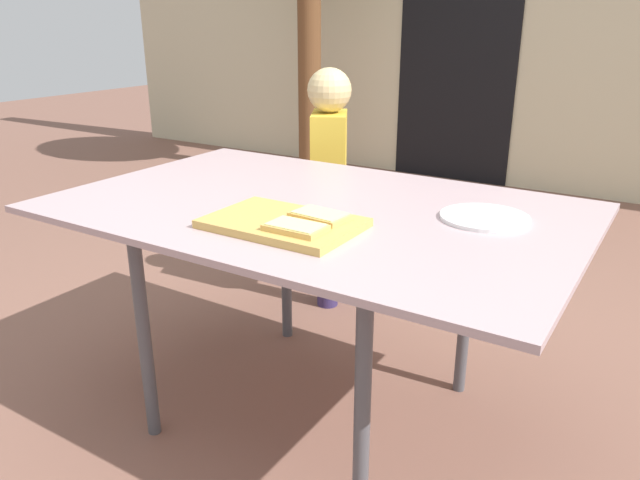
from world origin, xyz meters
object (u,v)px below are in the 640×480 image
(pizza_slice_far_right, at_px, (320,216))
(pizza_slice_near_right, at_px, (296,227))
(dining_table, at_px, (314,223))
(cutting_board, at_px, (283,223))
(child_left, at_px, (329,172))
(plate_white_right, at_px, (485,217))

(pizza_slice_far_right, bearing_deg, pizza_slice_near_right, -90.62)
(dining_table, bearing_deg, cutting_board, -79.37)
(cutting_board, relative_size, child_left, 0.38)
(pizza_slice_near_right, height_order, pizza_slice_far_right, same)
(pizza_slice_near_right, distance_m, pizza_slice_far_right, 0.11)
(plate_white_right, bearing_deg, pizza_slice_far_right, -139.99)
(pizza_slice_far_right, xyz_separation_m, child_left, (-0.51, 0.89, -0.14))
(dining_table, height_order, cutting_board, cutting_board)
(pizza_slice_near_right, relative_size, child_left, 0.14)
(pizza_slice_near_right, bearing_deg, child_left, 117.06)
(pizza_slice_far_right, relative_size, plate_white_right, 0.65)
(dining_table, relative_size, pizza_slice_far_right, 9.74)
(dining_table, height_order, pizza_slice_near_right, pizza_slice_near_right)
(dining_table, relative_size, cutting_board, 3.88)
(cutting_board, height_order, pizza_slice_near_right, pizza_slice_near_right)
(pizza_slice_near_right, bearing_deg, plate_white_right, 49.08)
(dining_table, relative_size, plate_white_right, 6.31)
(plate_white_right, bearing_deg, pizza_slice_near_right, -130.92)
(plate_white_right, bearing_deg, child_left, 144.29)
(cutting_board, bearing_deg, child_left, 114.72)
(pizza_slice_far_right, distance_m, plate_white_right, 0.44)
(cutting_board, bearing_deg, pizza_slice_far_right, 34.18)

